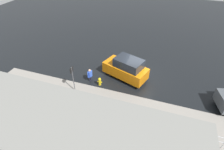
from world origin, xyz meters
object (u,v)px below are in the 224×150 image
moving_hatchback (126,68)px  sign_post (73,76)px  fire_hydrant (100,82)px  pedestrian (90,74)px

moving_hatchback → sign_post: size_ratio=1.77×
fire_hydrant → pedestrian: 1.14m
moving_hatchback → pedestrian: size_ratio=3.48×
moving_hatchback → fire_hydrant: (1.83, 1.74, -0.63)m
fire_hydrant → pedestrian: pedestrian is taller
pedestrian → sign_post: sign_post is taller
fire_hydrant → pedestrian: (1.04, -0.35, 0.28)m
pedestrian → sign_post: 1.99m
fire_hydrant → pedestrian: bearing=-18.4°
moving_hatchback → pedestrian: bearing=25.9°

